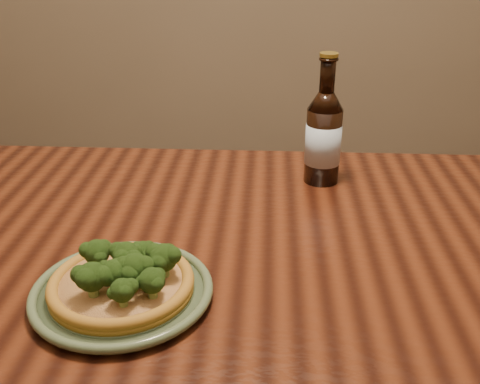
# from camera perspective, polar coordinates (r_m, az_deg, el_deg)

# --- Properties ---
(table) EXTENTS (1.60, 0.90, 0.75)m
(table) POSITION_cam_1_polar(r_m,az_deg,el_deg) (0.97, -3.59, -10.76)
(table) COLOR #471E0F
(table) RESTS_ON ground
(plate) EXTENTS (0.26, 0.26, 0.02)m
(plate) POSITION_cam_1_polar(r_m,az_deg,el_deg) (0.82, -11.87, -9.88)
(plate) COLOR #526546
(plate) RESTS_ON table
(pizza) EXTENTS (0.20, 0.20, 0.07)m
(pizza) POSITION_cam_1_polar(r_m,az_deg,el_deg) (0.81, -11.83, -8.72)
(pizza) COLOR #AD7A27
(pizza) RESTS_ON plate
(beer_bottle) EXTENTS (0.07, 0.07, 0.26)m
(beer_bottle) POSITION_cam_1_polar(r_m,az_deg,el_deg) (1.13, 8.48, 5.63)
(beer_bottle) COLOR black
(beer_bottle) RESTS_ON table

